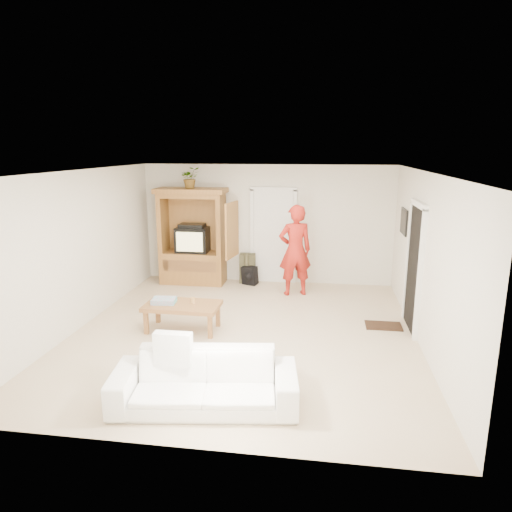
{
  "coord_description": "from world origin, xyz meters",
  "views": [
    {
      "loc": [
        1.21,
        -6.87,
        2.95
      ],
      "look_at": [
        0.11,
        0.6,
        1.15
      ],
      "focal_mm": 32.0,
      "sensor_mm": 36.0,
      "label": 1
    }
  ],
  "objects_px": {
    "armoire": "(194,243)",
    "coffee_table": "(182,307)",
    "sofa": "(205,381)",
    "man": "(295,250)"
  },
  "relations": [
    {
      "from": "armoire",
      "to": "man",
      "type": "relative_size",
      "value": 1.13
    },
    {
      "from": "sofa",
      "to": "armoire",
      "type": "bearing_deg",
      "value": 99.52
    },
    {
      "from": "sofa",
      "to": "man",
      "type": "bearing_deg",
      "value": 72.35
    },
    {
      "from": "armoire",
      "to": "coffee_table",
      "type": "xyz_separation_m",
      "value": [
        0.56,
        -2.71,
        -0.51
      ]
    },
    {
      "from": "armoire",
      "to": "man",
      "type": "distance_m",
      "value": 2.33
    },
    {
      "from": "man",
      "to": "sofa",
      "type": "xyz_separation_m",
      "value": [
        -0.77,
        -4.33,
        -0.62
      ]
    },
    {
      "from": "man",
      "to": "coffee_table",
      "type": "xyz_separation_m",
      "value": [
        -1.7,
        -2.17,
        -0.53
      ]
    },
    {
      "from": "man",
      "to": "coffee_table",
      "type": "height_order",
      "value": "man"
    },
    {
      "from": "armoire",
      "to": "sofa",
      "type": "height_order",
      "value": "armoire"
    },
    {
      "from": "sofa",
      "to": "coffee_table",
      "type": "bearing_deg",
      "value": 105.86
    }
  ]
}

